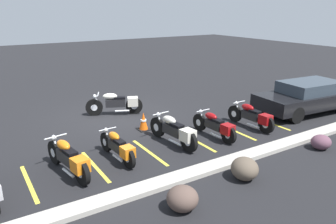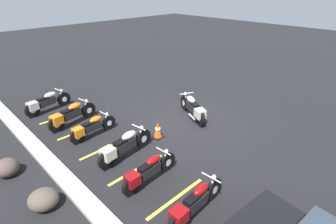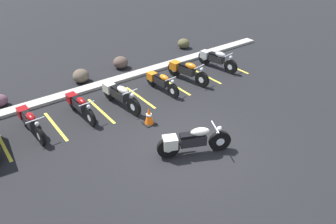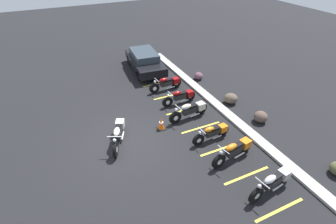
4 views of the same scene
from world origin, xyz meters
name	(u,v)px [view 1 (image 1 of 4)]	position (x,y,z in m)	size (l,w,h in m)	color
ground	(116,116)	(0.00, 0.00, 0.00)	(60.00, 60.00, 0.00)	black
motorcycle_cream_featured	(117,103)	(-0.16, -0.20, 0.47)	(2.11, 1.11, 0.89)	black
parked_bike_0	(252,116)	(-3.61, 3.79, 0.44)	(0.59, 2.10, 0.82)	black
parked_bike_1	(216,126)	(-1.90, 3.81, 0.42)	(0.57, 2.03, 0.80)	black
parked_bike_2	(175,131)	(-0.43, 3.59, 0.47)	(0.66, 2.24, 0.88)	black
parked_bike_3	(118,147)	(1.50, 3.66, 0.41)	(0.55, 1.95, 0.77)	black
parked_bike_4	(69,158)	(2.91, 3.78, 0.46)	(0.74, 2.19, 0.87)	black
car_black	(307,96)	(-6.86, 3.64, 0.68)	(4.45, 2.19, 1.29)	black
concrete_curb	(200,171)	(0.00, 5.48, 0.06)	(18.00, 0.50, 0.12)	#A8A399
landscape_rock_1	(182,198)	(1.33, 6.59, 0.27)	(0.69, 0.67, 0.55)	brown
landscape_rock_2	(245,169)	(-0.75, 6.31, 0.28)	(0.76, 0.69, 0.56)	brown
landscape_rock_3	(321,142)	(-4.03, 6.23, 0.23)	(0.61, 0.55, 0.45)	#5D3C4A
traffic_cone	(143,122)	(-0.23, 1.90, 0.30)	(0.40, 0.40, 0.64)	black
stall_line_0	(267,122)	(-4.58, 3.66, 0.00)	(0.10, 2.10, 0.00)	gold
stall_line_1	(234,131)	(-2.88, 3.66, 0.00)	(0.10, 2.10, 0.00)	gold
stall_line_2	(195,141)	(-1.18, 3.66, 0.00)	(0.10, 2.10, 0.00)	gold
stall_line_3	(149,152)	(0.51, 3.66, 0.00)	(0.10, 2.10, 0.00)	gold
stall_line_4	(95,166)	(2.21, 3.66, 0.00)	(0.10, 2.10, 0.00)	gold
stall_line_5	(29,183)	(3.91, 3.66, 0.00)	(0.10, 2.10, 0.00)	gold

